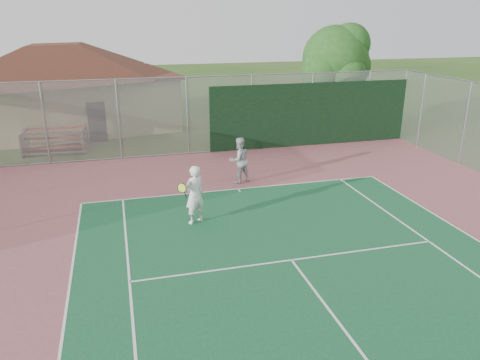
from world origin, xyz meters
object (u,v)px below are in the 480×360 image
object	(u,v)px
clubhouse	(59,78)
player_grey_back	(239,161)
bleachers	(55,140)
tree	(337,61)
player_white_front	(194,195)

from	to	relation	value
clubhouse	player_grey_back	distance (m)	13.81
bleachers	tree	xyz separation A→B (m)	(14.29, 0.48, 3.21)
clubhouse	player_white_front	bearing A→B (deg)	-81.84
clubhouse	player_grey_back	world-z (taller)	clubhouse
bleachers	player_grey_back	size ratio (longest dim) A/B	1.65
clubhouse	bleachers	xyz separation A→B (m)	(0.02, -5.31, -2.22)
tree	clubhouse	bearing A→B (deg)	161.38
tree	player_white_front	xyz separation A→B (m)	(-9.37, -10.05, -2.85)
bleachers	player_white_front	distance (m)	10.77
clubhouse	tree	world-z (taller)	tree
clubhouse	tree	bearing A→B (deg)	-28.86
bleachers	player_white_front	size ratio (longest dim) A/B	1.58
clubhouse	bleachers	size ratio (longest dim) A/B	4.86
bleachers	player_grey_back	bearing A→B (deg)	-37.55
tree	player_grey_back	bearing A→B (deg)	-136.29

